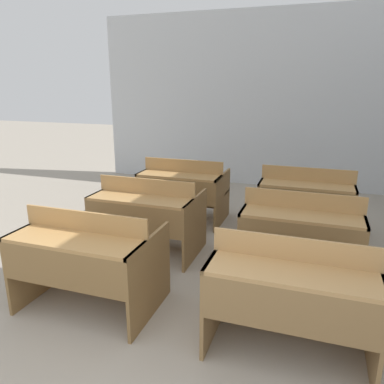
% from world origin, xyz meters
% --- Properties ---
extents(wall_back, '(5.98, 0.06, 3.15)m').
position_xyz_m(wall_back, '(0.00, 6.19, 1.58)').
color(wall_back, silver).
rests_on(wall_back, ground_plane).
extents(bench_front_left, '(1.14, 0.78, 0.88)m').
position_xyz_m(bench_front_left, '(-0.59, 1.58, 0.46)').
color(bench_front_left, olive).
rests_on(bench_front_left, ground_plane).
extents(bench_front_right, '(1.14, 0.78, 0.88)m').
position_xyz_m(bench_front_right, '(1.09, 1.58, 0.46)').
color(bench_front_right, olive).
rests_on(bench_front_right, ground_plane).
extents(bench_second_left, '(1.14, 0.78, 0.88)m').
position_xyz_m(bench_second_left, '(-0.59, 2.74, 0.46)').
color(bench_second_left, olive).
rests_on(bench_second_left, ground_plane).
extents(bench_second_right, '(1.14, 0.78, 0.88)m').
position_xyz_m(bench_second_right, '(1.09, 2.75, 0.46)').
color(bench_second_right, olive).
rests_on(bench_second_right, ground_plane).
extents(bench_third_left, '(1.14, 0.78, 0.88)m').
position_xyz_m(bench_third_left, '(-0.57, 3.89, 0.46)').
color(bench_third_left, olive).
rests_on(bench_third_left, ground_plane).
extents(bench_third_right, '(1.14, 0.78, 0.88)m').
position_xyz_m(bench_third_right, '(1.08, 3.90, 0.46)').
color(bench_third_right, olive).
rests_on(bench_third_right, ground_plane).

